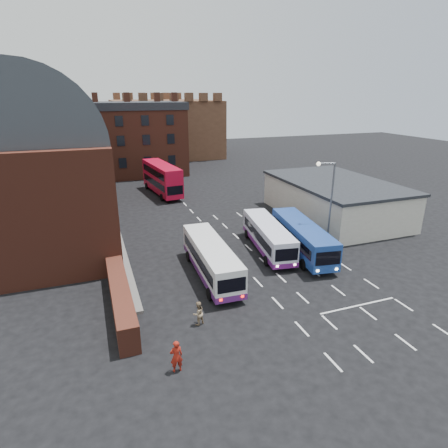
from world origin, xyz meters
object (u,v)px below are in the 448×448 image
object	(u,v)px
bus_blue	(302,236)
pedestrian_beige	(198,313)
street_lamp	(328,198)
bus_white_inbound	(268,235)
bus_red_double	(162,178)
pedestrian_red	(176,356)
bus_white_outbound	(211,257)

from	to	relation	value
bus_blue	pedestrian_beige	distance (m)	13.98
street_lamp	pedestrian_beige	bearing A→B (deg)	-152.64
bus_white_inbound	bus_red_double	bearing A→B (deg)	-69.16
bus_blue	pedestrian_red	distance (m)	17.89
bus_white_outbound	bus_blue	world-z (taller)	bus_blue
pedestrian_beige	bus_blue	bearing A→B (deg)	-167.83
street_lamp	bus_white_outbound	bearing A→B (deg)	-173.24
bus_white_outbound	street_lamp	distance (m)	11.91
bus_white_inbound	bus_red_double	distance (m)	23.82
bus_red_double	pedestrian_beige	distance (m)	32.52
pedestrian_red	pedestrian_beige	size ratio (longest dim) A/B	1.17
bus_white_outbound	pedestrian_red	bearing A→B (deg)	-115.51
bus_white_outbound	pedestrian_red	xyz separation A→B (m)	(-5.05, -9.61, -0.67)
bus_red_double	bus_blue	bearing A→B (deg)	100.33
bus_white_inbound	bus_red_double	size ratio (longest dim) A/B	0.89
bus_white_inbound	bus_red_double	xyz separation A→B (m)	(-5.09, 23.25, 0.75)
bus_blue	pedestrian_beige	bearing A→B (deg)	40.75
bus_red_double	pedestrian_red	size ratio (longest dim) A/B	5.93
bus_white_inbound	bus_blue	xyz separation A→B (m)	(2.61, -1.57, 0.11)
bus_blue	bus_white_inbound	bearing A→B (deg)	-22.26
bus_blue	pedestrian_red	size ratio (longest dim) A/B	5.63
bus_white_outbound	bus_blue	distance (m)	9.13
pedestrian_red	bus_red_double	bearing A→B (deg)	-102.94
bus_white_outbound	pedestrian_beige	bearing A→B (deg)	-112.99
bus_red_double	street_lamp	bearing A→B (deg)	105.05
bus_white_inbound	bus_white_outbound	bearing A→B (deg)	33.39
bus_blue	street_lamp	world-z (taller)	street_lamp
bus_red_double	street_lamp	world-z (taller)	street_lamp
bus_red_double	pedestrian_red	world-z (taller)	bus_red_double
bus_white_outbound	bus_white_inbound	distance (m)	7.07
bus_white_inbound	bus_blue	world-z (taller)	bus_blue
bus_white_inbound	street_lamp	xyz separation A→B (m)	(4.94, -1.63, 3.40)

